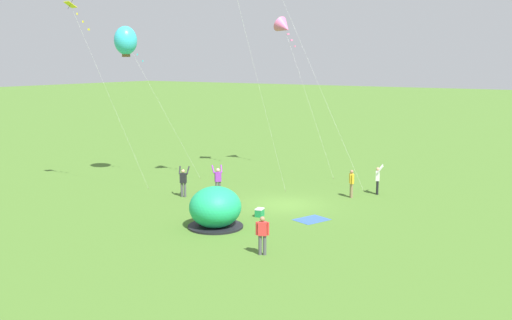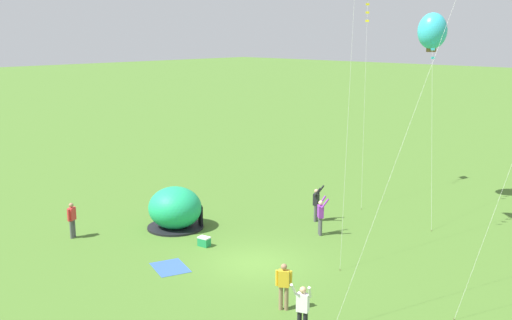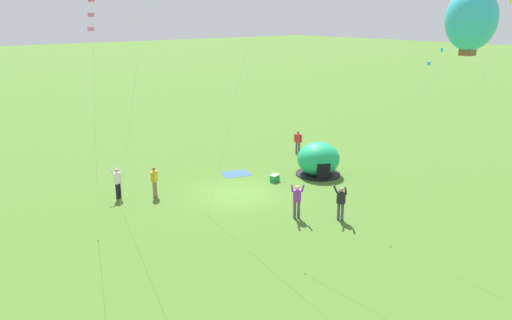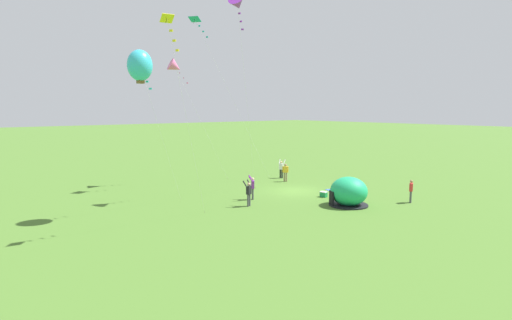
{
  "view_description": "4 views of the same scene",
  "coord_description": "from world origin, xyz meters",
  "px_view_note": "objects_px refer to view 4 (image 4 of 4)",
  "views": [
    {
      "loc": [
        -29.6,
        -16.95,
        8.38
      ],
      "look_at": [
        -1.83,
        0.92,
        2.82
      ],
      "focal_mm": 42.0,
      "sensor_mm": 36.0,
      "label": 1
    },
    {
      "loc": [
        16.58,
        -17.27,
        9.63
      ],
      "look_at": [
        -1.89,
        2.05,
        3.88
      ],
      "focal_mm": 42.0,
      "sensor_mm": 36.0,
      "label": 2
    },
    {
      "loc": [
        16.01,
        21.29,
        9.84
      ],
      "look_at": [
        -0.37,
        1.4,
        2.23
      ],
      "focal_mm": 35.0,
      "sensor_mm": 36.0,
      "label": 3
    },
    {
      "loc": [
        -23.72,
        23.69,
        6.98
      ],
      "look_at": [
        -0.41,
        4.62,
        3.09
      ],
      "focal_mm": 28.0,
      "sensor_mm": 36.0,
      "label": 4
    }
  ],
  "objects_px": {
    "person_with_toddler": "(285,172)",
    "kite_pink": "(175,67)",
    "person_far_back": "(411,190)",
    "kite_yellow": "(170,31)",
    "person_flying_kite": "(281,168)",
    "kite_teal": "(198,26)",
    "popup_tent": "(349,192)",
    "person_arms_raised": "(253,187)",
    "kite_cyan": "(140,66)",
    "kite_purple": "(237,4)",
    "person_strolling": "(249,193)",
    "cooler_box": "(324,194)"
  },
  "relations": [
    {
      "from": "popup_tent",
      "to": "kite_purple",
      "type": "bearing_deg",
      "value": 31.44
    },
    {
      "from": "kite_yellow",
      "to": "cooler_box",
      "type": "bearing_deg",
      "value": -88.15
    },
    {
      "from": "person_far_back",
      "to": "person_strolling",
      "type": "bearing_deg",
      "value": 55.85
    },
    {
      "from": "kite_purple",
      "to": "kite_pink",
      "type": "distance_m",
      "value": 9.44
    },
    {
      "from": "kite_cyan",
      "to": "kite_purple",
      "type": "bearing_deg",
      "value": -86.14
    },
    {
      "from": "popup_tent",
      "to": "cooler_box",
      "type": "height_order",
      "value": "popup_tent"
    },
    {
      "from": "person_arms_raised",
      "to": "kite_purple",
      "type": "relative_size",
      "value": 0.12
    },
    {
      "from": "popup_tent",
      "to": "person_flying_kite",
      "type": "xyz_separation_m",
      "value": [
        11.55,
        -4.1,
        0.0
      ]
    },
    {
      "from": "kite_cyan",
      "to": "kite_yellow",
      "type": "bearing_deg",
      "value": 179.82
    },
    {
      "from": "person_with_toddler",
      "to": "person_flying_kite",
      "type": "relative_size",
      "value": 0.91
    },
    {
      "from": "person_strolling",
      "to": "kite_yellow",
      "type": "relative_size",
      "value": 0.16
    },
    {
      "from": "person_arms_raised",
      "to": "kite_cyan",
      "type": "xyz_separation_m",
      "value": [
        0.87,
        8.37,
        8.66
      ]
    },
    {
      "from": "popup_tent",
      "to": "kite_pink",
      "type": "distance_m",
      "value": 19.31
    },
    {
      "from": "person_arms_raised",
      "to": "kite_yellow",
      "type": "distance_m",
      "value": 13.56
    },
    {
      "from": "popup_tent",
      "to": "person_strolling",
      "type": "relative_size",
      "value": 1.49
    },
    {
      "from": "person_arms_raised",
      "to": "kite_teal",
      "type": "height_order",
      "value": "kite_teal"
    },
    {
      "from": "person_flying_kite",
      "to": "person_with_toddler",
      "type": "bearing_deg",
      "value": 148.64
    },
    {
      "from": "popup_tent",
      "to": "kite_yellow",
      "type": "xyz_separation_m",
      "value": [
        2.57,
        12.55,
        10.13
      ]
    },
    {
      "from": "person_flying_kite",
      "to": "person_strolling",
      "type": "xyz_separation_m",
      "value": [
        -7.14,
        9.82,
        0.0
      ]
    },
    {
      "from": "popup_tent",
      "to": "kite_cyan",
      "type": "bearing_deg",
      "value": 61.66
    },
    {
      "from": "person_far_back",
      "to": "kite_purple",
      "type": "xyz_separation_m",
      "value": [
        9.7,
        8.78,
        13.8
      ]
    },
    {
      "from": "person_arms_raised",
      "to": "kite_yellow",
      "type": "height_order",
      "value": "kite_yellow"
    },
    {
      "from": "person_flying_kite",
      "to": "person_far_back",
      "type": "height_order",
      "value": "person_flying_kite"
    },
    {
      "from": "person_flying_kite",
      "to": "person_far_back",
      "type": "distance_m",
      "value": 13.94
    },
    {
      "from": "person_with_toddler",
      "to": "person_strolling",
      "type": "distance_m",
      "value": 10.33
    },
    {
      "from": "popup_tent",
      "to": "kite_yellow",
      "type": "bearing_deg",
      "value": 78.44
    },
    {
      "from": "person_with_toddler",
      "to": "kite_purple",
      "type": "relative_size",
      "value": 0.11
    },
    {
      "from": "person_arms_raised",
      "to": "person_flying_kite",
      "type": "height_order",
      "value": "same"
    },
    {
      "from": "kite_teal",
      "to": "person_arms_raised",
      "type": "bearing_deg",
      "value": -177.38
    },
    {
      "from": "kite_yellow",
      "to": "kite_teal",
      "type": "xyz_separation_m",
      "value": [
        10.36,
        -8.06,
        2.92
      ]
    },
    {
      "from": "person_far_back",
      "to": "kite_yellow",
      "type": "bearing_deg",
      "value": 73.61
    },
    {
      "from": "cooler_box",
      "to": "person_arms_raised",
      "type": "xyz_separation_m",
      "value": [
        2.9,
        4.91,
        0.78
      ]
    },
    {
      "from": "person_flying_kite",
      "to": "kite_yellow",
      "type": "bearing_deg",
      "value": 118.34
    },
    {
      "from": "popup_tent",
      "to": "cooler_box",
      "type": "bearing_deg",
      "value": -13.96
    },
    {
      "from": "kite_yellow",
      "to": "person_far_back",
      "type": "bearing_deg",
      "value": -106.39
    },
    {
      "from": "popup_tent",
      "to": "person_with_toddler",
      "type": "distance_m",
      "value": 10.32
    },
    {
      "from": "kite_teal",
      "to": "kite_purple",
      "type": "xyz_separation_m",
      "value": [
        -5.62,
        -0.02,
        0.71
      ]
    },
    {
      "from": "cooler_box",
      "to": "person_flying_kite",
      "type": "relative_size",
      "value": 0.31
    },
    {
      "from": "person_flying_kite",
      "to": "cooler_box",
      "type": "bearing_deg",
      "value": 158.59
    },
    {
      "from": "person_with_toddler",
      "to": "kite_pink",
      "type": "relative_size",
      "value": 0.15
    },
    {
      "from": "person_with_toddler",
      "to": "person_strolling",
      "type": "xyz_separation_m",
      "value": [
        -5.44,
        8.79,
        0.03
      ]
    },
    {
      "from": "kite_teal",
      "to": "kite_pink",
      "type": "height_order",
      "value": "kite_teal"
    },
    {
      "from": "kite_teal",
      "to": "kite_cyan",
      "type": "relative_size",
      "value": 1.4
    },
    {
      "from": "person_strolling",
      "to": "person_with_toddler",
      "type": "bearing_deg",
      "value": -58.24
    },
    {
      "from": "kite_purple",
      "to": "kite_pink",
      "type": "relative_size",
      "value": 1.34
    },
    {
      "from": "kite_cyan",
      "to": "kite_pink",
      "type": "xyz_separation_m",
      "value": [
        9.06,
        -7.29,
        1.1
      ]
    },
    {
      "from": "kite_purple",
      "to": "kite_yellow",
      "type": "bearing_deg",
      "value": 120.38
    },
    {
      "from": "person_arms_raised",
      "to": "person_with_toddler",
      "type": "xyz_separation_m",
      "value": [
        3.96,
        -7.23,
        -0.03
      ]
    },
    {
      "from": "cooler_box",
      "to": "kite_cyan",
      "type": "relative_size",
      "value": 0.06
    },
    {
      "from": "person_with_toddler",
      "to": "kite_purple",
      "type": "distance_m",
      "value": 15.92
    }
  ]
}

